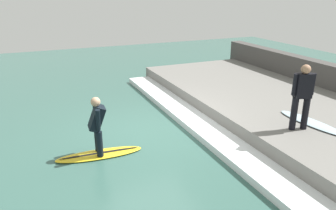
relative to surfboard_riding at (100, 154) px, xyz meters
name	(u,v)px	position (x,y,z in m)	size (l,w,h in m)	color
ground_plane	(150,132)	(1.53, 0.76, -0.03)	(28.00, 28.00, 0.00)	#386056
concrete_ledge	(269,104)	(5.51, 0.76, 0.22)	(4.40, 10.44, 0.50)	slate
back_wall	(328,83)	(7.96, 0.76, 0.62)	(0.50, 10.97, 1.29)	#474442
wave_foam_crest	(195,121)	(2.89, 0.76, 0.06)	(0.83, 9.92, 0.18)	white
surfboard_riding	(100,154)	(0.00, 0.00, 0.00)	(2.02, 0.64, 0.07)	yellow
surfer_riding	(97,123)	(0.00, 0.00, 0.79)	(0.43, 0.60, 1.37)	black
surfer_waiting_near	(302,94)	(4.45, -1.51, 1.35)	(0.51, 0.33, 1.56)	black
surfboard_waiting_near	(311,122)	(5.00, -1.39, 0.50)	(0.63, 1.91, 0.06)	silver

